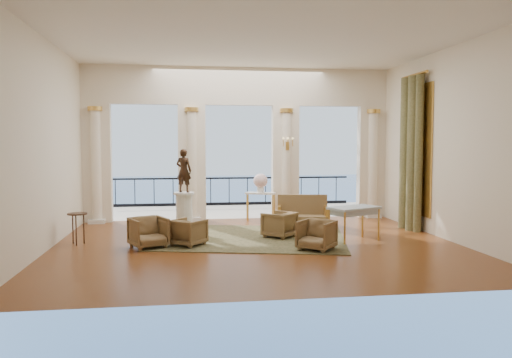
{
  "coord_description": "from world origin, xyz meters",
  "views": [
    {
      "loc": [
        -1.57,
        -10.95,
        2.25
      ],
      "look_at": [
        0.05,
        0.6,
        1.44
      ],
      "focal_mm": 35.0,
      "sensor_mm": 36.0,
      "label": 1
    }
  ],
  "objects": [
    {
      "name": "armchair_a",
      "position": [
        -2.4,
        -0.0,
        0.37
      ],
      "size": [
        0.93,
        0.91,
        0.74
      ],
      "primitive_type": "imported",
      "rotation": [
        0.0,
        0.0,
        0.43
      ],
      "color": "#40331A",
      "rests_on": "ground"
    },
    {
      "name": "armchair_b",
      "position": [
        1.16,
        -0.75,
        0.35
      ],
      "size": [
        0.94,
        0.94,
        0.71
      ],
      "primitive_type": "imported",
      "rotation": [
        0.0,
        0.0,
        -0.68
      ],
      "color": "#40331A",
      "rests_on": "ground"
    },
    {
      "name": "sea",
      "position": [
        0.0,
        60.0,
        -6.0
      ],
      "size": [
        160.0,
        160.0,
        0.0
      ],
      "primitive_type": "plane",
      "color": "#20529A",
      "rests_on": "ground"
    },
    {
      "name": "window_frame",
      "position": [
        4.47,
        1.5,
        2.1
      ],
      "size": [
        0.04,
        1.6,
        3.4
      ],
      "primitive_type": "cube",
      "color": "gold",
      "rests_on": "room_walls"
    },
    {
      "name": "balustrade",
      "position": [
        0.0,
        7.4,
        0.41
      ],
      "size": [
        9.0,
        0.06,
        1.03
      ],
      "color": "black",
      "rests_on": "terrace"
    },
    {
      "name": "wall_sconce",
      "position": [
        1.4,
        3.51,
        2.23
      ],
      "size": [
        0.3,
        0.11,
        0.33
      ],
      "color": "gold",
      "rests_on": "arcade"
    },
    {
      "name": "settee",
      "position": [
        1.52,
        2.05,
        0.44
      ],
      "size": [
        1.42,
        0.82,
        0.89
      ],
      "rotation": [
        0.0,
        0.0,
        -0.19
      ],
      "color": "#40331A",
      "rests_on": "ground"
    },
    {
      "name": "console_table",
      "position": [
        0.6,
        3.55,
        0.69
      ],
      "size": [
        0.93,
        0.67,
        0.83
      ],
      "rotation": [
        0.0,
        0.0,
        -0.42
      ],
      "color": "silver",
      "rests_on": "ground"
    },
    {
      "name": "armchair_d",
      "position": [
        -1.53,
        0.1,
        0.33
      ],
      "size": [
        0.88,
        0.87,
        0.66
      ],
      "primitive_type": "imported",
      "rotation": [
        0.0,
        0.0,
        2.47
      ],
      "color": "#40331A",
      "rests_on": "ground"
    },
    {
      "name": "side_table",
      "position": [
        -4.0,
        0.59,
        0.61
      ],
      "size": [
        0.44,
        0.44,
        0.71
      ],
      "color": "black",
      "rests_on": "ground"
    },
    {
      "name": "rug",
      "position": [
        -0.05,
        0.8,
        0.01
      ],
      "size": [
        5.09,
        4.35,
        0.02
      ],
      "primitive_type": "cube",
      "rotation": [
        0.0,
        0.0,
        -0.23
      ],
      "color": "#262D17",
      "rests_on": "ground"
    },
    {
      "name": "game_table",
      "position": [
        2.29,
        0.13,
        0.72
      ],
      "size": [
        1.32,
        1.06,
        0.8
      ],
      "rotation": [
        0.0,
        0.0,
        0.42
      ],
      "color": "#99ADBF",
      "rests_on": "ground"
    },
    {
      "name": "pedestal",
      "position": [
        -1.63,
        1.8,
        0.5
      ],
      "size": [
        0.56,
        0.56,
        1.03
      ],
      "color": "silver",
      "rests_on": "ground"
    },
    {
      "name": "room_walls",
      "position": [
        0.0,
        -1.12,
        2.88
      ],
      "size": [
        9.0,
        9.0,
        9.0
      ],
      "color": "white",
      "rests_on": "ground"
    },
    {
      "name": "curtain",
      "position": [
        4.28,
        1.5,
        2.02
      ],
      "size": [
        0.33,
        1.4,
        4.09
      ],
      "color": "#4E4D2A",
      "rests_on": "ground"
    },
    {
      "name": "statue",
      "position": [
        -1.63,
        1.8,
        1.58
      ],
      "size": [
        0.47,
        0.4,
        1.1
      ],
      "primitive_type": "imported",
      "rotation": [
        0.0,
        0.0,
        2.74
      ],
      "color": "#312015",
      "rests_on": "pedestal"
    },
    {
      "name": "arcade",
      "position": [
        -0.0,
        3.82,
        2.58
      ],
      "size": [
        9.0,
        0.56,
        4.5
      ],
      "color": "#F8E7CA",
      "rests_on": "ground"
    },
    {
      "name": "palm_tree",
      "position": [
        2.0,
        6.6,
        4.09
      ],
      "size": [
        2.0,
        2.0,
        4.5
      ],
      "color": "#4C3823",
      "rests_on": "terrace"
    },
    {
      "name": "terrace",
      "position": [
        0.0,
        5.8,
        -0.05
      ],
      "size": [
        10.0,
        3.6,
        0.1
      ],
      "primitive_type": "cube",
      "color": "beige",
      "rests_on": "ground"
    },
    {
      "name": "urn",
      "position": [
        0.6,
        3.55,
        1.15
      ],
      "size": [
        0.42,
        0.42,
        0.56
      ],
      "color": "white",
      "rests_on": "console_table"
    },
    {
      "name": "armchair_c",
      "position": [
        0.65,
        0.79,
        0.34
      ],
      "size": [
        0.91,
        0.92,
        0.69
      ],
      "primitive_type": "imported",
      "rotation": [
        0.0,
        0.0,
        -2.32
      ],
      "color": "#40331A",
      "rests_on": "ground"
    },
    {
      "name": "floor",
      "position": [
        0.0,
        0.0,
        0.0
      ],
      "size": [
        9.0,
        9.0,
        0.0
      ],
      "primitive_type": "plane",
      "color": "#4D2A12",
      "rests_on": "ground"
    }
  ]
}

